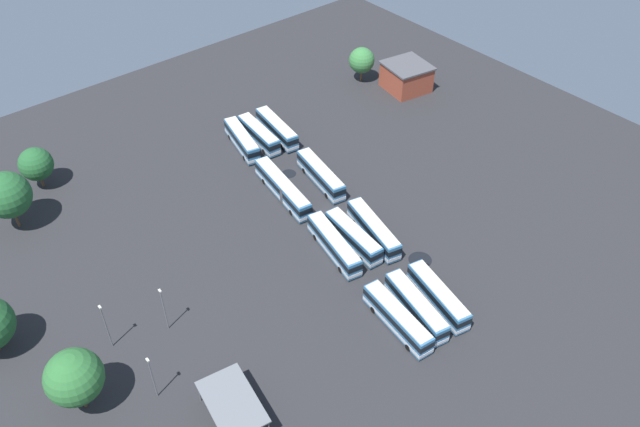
{
  "coord_description": "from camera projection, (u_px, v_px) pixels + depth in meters",
  "views": [
    {
      "loc": [
        -61.48,
        53.03,
        70.84
      ],
      "look_at": [
        -0.05,
        1.49,
        1.52
      ],
      "focal_mm": 36.53,
      "sensor_mm": 36.0,
      "label": 1
    }
  ],
  "objects": [
    {
      "name": "puddle_between_rows",
      "position": [
        328.0,
        222.0,
        106.67
      ],
      "size": [
        3.15,
        3.15,
        0.01
      ],
      "primitive_type": "cylinder",
      "color": "black",
      "rests_on": "ground_plane"
    },
    {
      "name": "bus_row2_slot2",
      "position": [
        283.0,
        188.0,
        110.44
      ],
      "size": [
        16.03,
        4.82,
        3.47
      ],
      "color": "teal",
      "rests_on": "ground_plane"
    },
    {
      "name": "bus_row3_slot2",
      "position": [
        242.0,
        140.0,
        121.43
      ],
      "size": [
        12.49,
        5.2,
        3.47
      ],
      "color": "teal",
      "rests_on": "ground_plane"
    },
    {
      "name": "tree_east_edge",
      "position": [
        74.0,
        377.0,
        76.77
      ],
      "size": [
        7.06,
        7.06,
        9.51
      ],
      "color": "brown",
      "rests_on": "ground_plane"
    },
    {
      "name": "puddle_near_shelter",
      "position": [
        375.0,
        223.0,
        106.55
      ],
      "size": [
        2.23,
        2.23,
        0.01
      ],
      "primitive_type": "cylinder",
      "color": "black",
      "rests_on": "ground_plane"
    },
    {
      "name": "tree_north_edge",
      "position": [
        7.0,
        195.0,
        101.7
      ],
      "size": [
        7.53,
        7.53,
        10.29
      ],
      "color": "brown",
      "rests_on": "ground_plane"
    },
    {
      "name": "lamp_post_far_corner",
      "position": [
        152.0,
        376.0,
        79.05
      ],
      "size": [
        0.56,
        0.28,
        7.5
      ],
      "color": "slate",
      "rests_on": "ground_plane"
    },
    {
      "name": "lamp_post_by_building",
      "position": [
        164.0,
        308.0,
        87.17
      ],
      "size": [
        0.56,
        0.28,
        7.72
      ],
      "color": "slate",
      "rests_on": "ground_plane"
    },
    {
      "name": "bus_row0_slot0",
      "position": [
        438.0,
        296.0,
        91.97
      ],
      "size": [
        12.43,
        5.04,
        3.47
      ],
      "color": "teal",
      "rests_on": "ground_plane"
    },
    {
      "name": "lamp_post_near_entrance",
      "position": [
        106.0,
        325.0,
        84.79
      ],
      "size": [
        0.56,
        0.28,
        7.97
      ],
      "color": "slate",
      "rests_on": "ground_plane"
    },
    {
      "name": "bus_row1_slot0",
      "position": [
        373.0,
        229.0,
        102.61
      ],
      "size": [
        13.22,
        5.39,
        3.47
      ],
      "color": "teal",
      "rests_on": "ground_plane"
    },
    {
      "name": "bus_row0_slot1",
      "position": [
        416.0,
        307.0,
        90.48
      ],
      "size": [
        12.67,
        4.98,
        3.47
      ],
      "color": "teal",
      "rests_on": "ground_plane"
    },
    {
      "name": "puddle_centre_drain",
      "position": [
        420.0,
        260.0,
        100.06
      ],
      "size": [
        3.63,
        3.63,
        0.01
      ],
      "primitive_type": "cylinder",
      "color": "black",
      "rests_on": "ground_plane"
    },
    {
      "name": "bus_row1_slot2",
      "position": [
        334.0,
        244.0,
        100.0
      ],
      "size": [
        13.36,
        5.08,
        3.47
      ],
      "color": "teal",
      "rests_on": "ground_plane"
    },
    {
      "name": "tree_west_edge",
      "position": [
        36.0,
        164.0,
        110.79
      ],
      "size": [
        5.81,
        5.81,
        7.66
      ],
      "color": "brown",
      "rests_on": "ground_plane"
    },
    {
      "name": "bus_row0_slot2",
      "position": [
        397.0,
        318.0,
        88.9
      ],
      "size": [
        12.9,
        4.0,
        3.47
      ],
      "color": "teal",
      "rests_on": "ground_plane"
    },
    {
      "name": "maintenance_shelter",
      "position": [
        232.0,
        402.0,
        77.04
      ],
      "size": [
        10.28,
        7.22,
        3.72
      ],
      "color": "slate",
      "rests_on": "ground_plane"
    },
    {
      "name": "bus_row1_slot1",
      "position": [
        353.0,
        237.0,
        101.29
      ],
      "size": [
        12.19,
        3.61,
        3.47
      ],
      "color": "teal",
      "rests_on": "ground_plane"
    },
    {
      "name": "puddle_front_lane",
      "position": [
        422.0,
        268.0,
        98.78
      ],
      "size": [
        2.57,
        2.57,
        0.01
      ],
      "primitive_type": "cylinder",
      "color": "black",
      "rests_on": "ground_plane"
    },
    {
      "name": "ground_plane",
      "position": [
        327.0,
        216.0,
        107.75
      ],
      "size": [
        130.61,
        130.61,
        0.0
      ],
      "primitive_type": "plane",
      "color": "#28282B"
    },
    {
      "name": "bus_row2_slot0",
      "position": [
        321.0,
        175.0,
        113.31
      ],
      "size": [
        13.35,
        4.8,
        3.47
      ],
      "color": "teal",
      "rests_on": "ground_plane"
    },
    {
      "name": "tree_northeast",
      "position": [
        362.0,
        60.0,
        138.67
      ],
      "size": [
        5.47,
        5.47,
        7.64
      ],
      "color": "brown",
      "rests_on": "ground_plane"
    },
    {
      "name": "depot_building",
      "position": [
        406.0,
        77.0,
        137.44
      ],
      "size": [
        10.28,
        10.07,
        5.68
      ],
      "color": "#99422D",
      "rests_on": "ground_plane"
    },
    {
      "name": "puddle_back_corner",
      "position": [
        289.0,
        174.0,
        116.57
      ],
      "size": [
        2.68,
        2.68,
        0.01
      ],
      "primitive_type": "cylinder",
      "color": "black",
      "rests_on": "ground_plane"
    },
    {
      "name": "bus_row3_slot1",
      "position": [
        259.0,
        135.0,
        122.78
      ],
      "size": [
        12.11,
        3.65,
        3.47
      ],
      "color": "teal",
      "rests_on": "ground_plane"
    },
    {
      "name": "bus_row3_slot0",
      "position": [
        277.0,
        129.0,
        124.32
      ],
      "size": [
        12.88,
        4.25,
        3.47
      ],
      "color": "teal",
      "rests_on": "ground_plane"
    }
  ]
}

